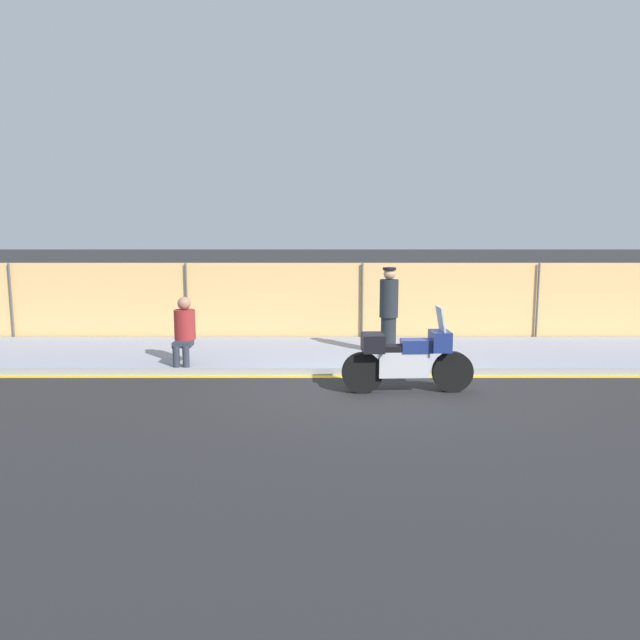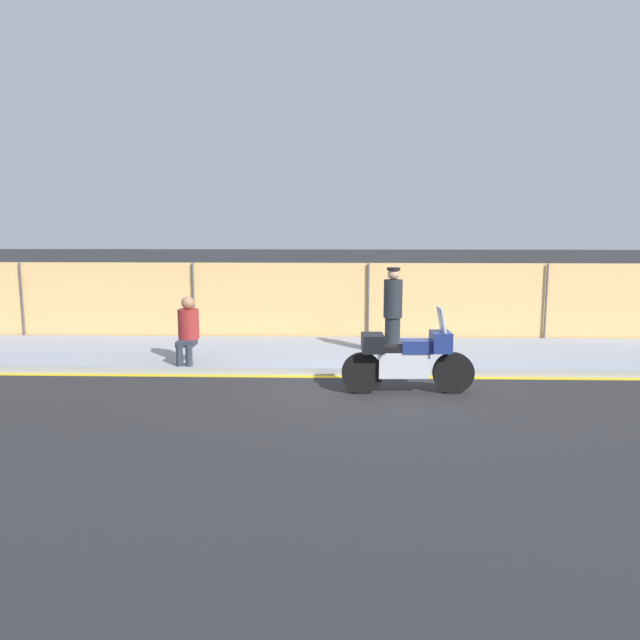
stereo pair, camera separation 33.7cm
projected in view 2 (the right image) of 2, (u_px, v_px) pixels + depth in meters
The scene contains 7 objects.
ground_plane at pixel (379, 391), 10.77m from camera, with size 120.00×120.00×0.00m, color #262628.
sidewalk at pixel (371, 354), 13.44m from camera, with size 31.39×3.35×0.14m.
curb_paint_stripe at pixel (376, 377), 11.71m from camera, with size 31.39×0.18×0.01m.
storefront_fence at pixel (368, 303), 15.05m from camera, with size 29.82×0.17×1.92m.
motorcycle at pixel (407, 359), 10.53m from camera, with size 2.25×0.55×1.48m.
officer_standing at pixel (393, 310), 12.93m from camera, with size 0.39×0.39×1.82m.
person_seated_on_curb at pixel (188, 326), 12.24m from camera, with size 0.41×0.69×1.30m.
Camera 2 is at (-0.68, -10.49, 2.85)m, focal length 35.00 mm.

